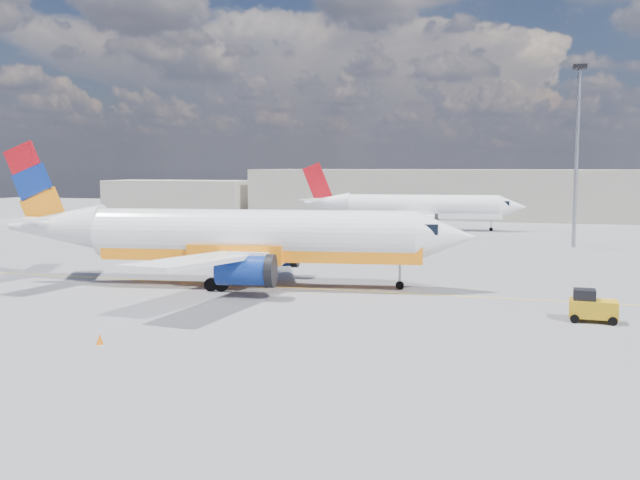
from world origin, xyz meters
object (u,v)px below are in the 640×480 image
(second_jet, at_px, (416,207))
(gse_tug, at_px, (592,307))
(traffic_cone, at_px, (100,340))
(main_jet, at_px, (239,237))

(second_jet, xyz_separation_m, gse_tug, (18.18, -53.97, -2.18))
(second_jet, relative_size, traffic_cone, 53.09)
(second_jet, height_order, gse_tug, second_jet)
(main_jet, relative_size, second_jet, 1.16)
(main_jet, bearing_deg, gse_tug, -22.09)
(gse_tug, bearing_deg, traffic_cone, -150.47)
(main_jet, bearing_deg, traffic_cone, -97.71)
(main_jet, height_order, second_jet, main_jet)
(main_jet, relative_size, traffic_cone, 61.53)
(main_jet, xyz_separation_m, gse_tug, (23.31, -5.57, -2.65))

